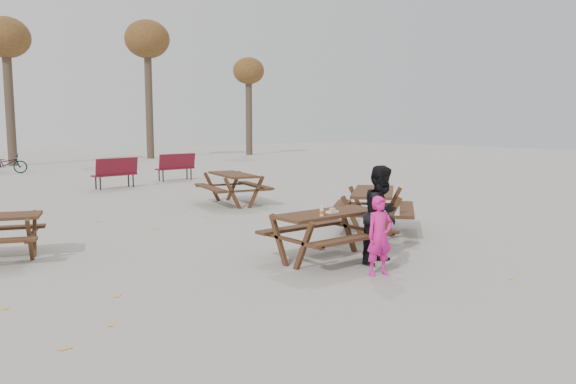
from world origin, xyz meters
TOP-DOWN VIEW (x-y plane):
  - ground at (0.00, 0.00)m, footprint 80.00×80.00m
  - main_picnic_table at (0.00, 0.00)m, footprint 1.80×1.45m
  - food_tray at (-0.01, -0.12)m, footprint 0.18×0.11m
  - bread_roll at (-0.01, -0.12)m, footprint 0.14×0.06m
  - soda_bottle at (-0.33, -0.22)m, footprint 0.07×0.07m
  - child at (-0.03, -1.12)m, footprint 0.47×0.37m
  - adult at (0.53, -0.67)m, footprint 0.86×0.73m
  - picnic_table_east at (2.25, 1.09)m, footprint 2.52×2.48m
  - picnic_table_far at (2.23, 6.10)m, footprint 1.94×2.22m
  - park_bench_row at (-1.41, 12.06)m, footprint 11.98×2.12m
  - tree_row at (0.90, 25.15)m, footprint 32.17×3.52m
  - fallen_leaves at (0.50, 2.50)m, footprint 11.00×11.00m

SIDE VIEW (x-z plane):
  - ground at x=0.00m, z-range 0.00..0.00m
  - fallen_leaves at x=0.50m, z-range 0.00..0.01m
  - picnic_table_far at x=2.23m, z-range 0.00..0.83m
  - picnic_table_east at x=2.25m, z-range 0.00..0.85m
  - park_bench_row at x=-1.41m, z-range 0.00..1.03m
  - child at x=-0.03m, z-range 0.00..1.15m
  - main_picnic_table at x=0.00m, z-range 0.20..0.97m
  - adult at x=0.53m, z-range 0.00..1.53m
  - food_tray at x=-0.01m, z-range 0.78..0.81m
  - bread_roll at x=-0.01m, z-range 0.81..0.86m
  - soda_bottle at x=-0.33m, z-range 0.76..0.93m
  - tree_row at x=0.90m, z-range 2.06..10.32m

